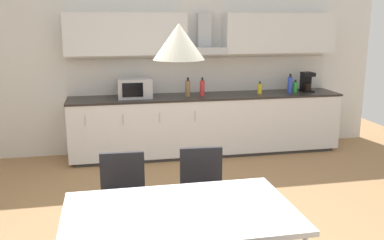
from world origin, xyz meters
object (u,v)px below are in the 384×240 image
at_px(bottle_blue, 290,84).
at_px(bottle_green, 295,87).
at_px(microwave, 135,88).
at_px(chair_far_right, 203,188).
at_px(chair_far_left, 123,194).
at_px(bottle_yellow, 260,89).
at_px(dining_table, 180,216).
at_px(bottle_brown, 188,88).
at_px(pendant_lamp, 179,42).
at_px(bottle_red, 202,88).
at_px(coffee_maker, 307,82).

xyz_separation_m(bottle_blue, bottle_green, (0.10, 0.03, -0.04)).
relative_size(microwave, bottle_blue, 1.67).
distance_m(chair_far_right, chair_far_left, 0.70).
relative_size(microwave, bottle_green, 2.60).
xyz_separation_m(microwave, bottle_yellow, (1.86, -0.05, -0.06)).
distance_m(bottle_blue, dining_table, 4.18).
bearing_deg(bottle_brown, dining_table, -101.96).
relative_size(bottle_brown, bottle_green, 1.48).
height_order(microwave, dining_table, microwave).
xyz_separation_m(microwave, pendant_lamp, (0.04, -3.47, 0.81)).
xyz_separation_m(bottle_blue, bottle_red, (-1.38, -0.01, -0.01)).
bearing_deg(microwave, bottle_blue, -0.17).
distance_m(microwave, coffee_maker, 2.66).
relative_size(chair_far_left, pendant_lamp, 2.72).
bearing_deg(bottle_red, dining_table, -105.33).
bearing_deg(bottle_brown, pendant_lamp, -101.96).
relative_size(bottle_blue, bottle_yellow, 1.51).
relative_size(bottle_red, chair_far_right, 0.31).
relative_size(bottle_blue, bottle_brown, 1.05).
bearing_deg(bottle_brown, bottle_yellow, -1.36).
bearing_deg(coffee_maker, bottle_green, -178.21).
bearing_deg(pendant_lamp, chair_far_right, 67.30).
bearing_deg(chair_far_left, bottle_yellow, 49.86).
xyz_separation_m(dining_table, chair_far_right, (0.35, 0.84, -0.16)).
height_order(microwave, coffee_maker, coffee_maker).
distance_m(bottle_yellow, chair_far_left, 3.39).
distance_m(chair_far_left, pendant_lamp, 1.60).
relative_size(bottle_yellow, chair_far_left, 0.22).
xyz_separation_m(coffee_maker, bottle_green, (-0.19, -0.01, -0.07)).
distance_m(bottle_yellow, dining_table, 3.88).
bearing_deg(pendant_lamp, chair_far_left, 112.18).
bearing_deg(microwave, bottle_green, 0.47).
relative_size(bottle_yellow, pendant_lamp, 0.59).
bearing_deg(chair_far_left, pendant_lamp, -67.82).
relative_size(chair_far_right, chair_far_left, 1.00).
relative_size(dining_table, chair_far_left, 1.77).
xyz_separation_m(coffee_maker, dining_table, (-2.62, -3.49, -0.35)).
distance_m(bottle_red, dining_table, 3.59).
relative_size(bottle_green, dining_table, 0.12).
distance_m(bottle_brown, pendant_lamp, 3.61).
xyz_separation_m(bottle_brown, bottle_yellow, (1.10, -0.03, -0.04)).
distance_m(bottle_yellow, pendant_lamp, 3.97).
bearing_deg(coffee_maker, bottle_blue, -173.48).
xyz_separation_m(bottle_red, pendant_lamp, (-0.95, -3.45, 0.84)).
xyz_separation_m(bottle_blue, dining_table, (-2.33, -3.46, -0.32)).
distance_m(bottle_blue, bottle_yellow, 0.51).
bearing_deg(bottle_red, bottle_brown, -177.30).
height_order(bottle_blue, chair_far_right, bottle_blue).
xyz_separation_m(coffee_maker, bottle_brown, (-1.89, -0.05, -0.03)).
distance_m(dining_table, chair_far_right, 0.93).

